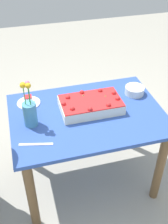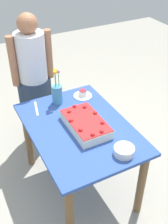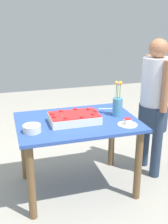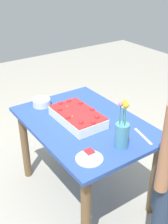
{
  "view_description": "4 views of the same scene",
  "coord_description": "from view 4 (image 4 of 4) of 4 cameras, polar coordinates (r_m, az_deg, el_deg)",
  "views": [
    {
      "loc": [
        0.46,
        1.61,
        2.05
      ],
      "look_at": [
        0.03,
        0.01,
        0.77
      ],
      "focal_mm": 45.0,
      "sensor_mm": 36.0,
      "label": 1
    },
    {
      "loc": [
        -1.67,
        0.82,
        2.26
      ],
      "look_at": [
        0.05,
        -0.07,
        0.85
      ],
      "focal_mm": 45.0,
      "sensor_mm": 36.0,
      "label": 2
    },
    {
      "loc": [
        -0.66,
        -2.43,
        1.73
      ],
      "look_at": [
        0.06,
        -0.03,
        0.84
      ],
      "focal_mm": 45.0,
      "sensor_mm": 36.0,
      "label": 3
    },
    {
      "loc": [
        1.6,
        -1.1,
        1.9
      ],
      "look_at": [
        -0.02,
        0.01,
        0.83
      ],
      "focal_mm": 45.0,
      "sensor_mm": 36.0,
      "label": 4
    }
  ],
  "objects": [
    {
      "name": "flower_vase",
      "position": [
        1.93,
        7.73,
        -4.24
      ],
      "size": [
        0.1,
        0.1,
        0.35
      ],
      "color": "teal",
      "rests_on": "dining_table"
    },
    {
      "name": "dining_table",
      "position": [
        2.33,
        0.11,
        -4.94
      ],
      "size": [
        1.16,
        0.82,
        0.75
      ],
      "color": "#2D4E9F",
      "rests_on": "ground_plane"
    },
    {
      "name": "sheet_cake",
      "position": [
        2.24,
        -1.33,
        -0.88
      ],
      "size": [
        0.46,
        0.27,
        0.11
      ],
      "color": "white",
      "rests_on": "dining_table"
    },
    {
      "name": "cake_knife",
      "position": [
        2.12,
        11.91,
        -4.83
      ],
      "size": [
        0.23,
        0.07,
        0.0
      ],
      "primitive_type": "cube",
      "rotation": [
        0.0,
        0.0,
        6.05
      ],
      "color": "silver",
      "rests_on": "dining_table"
    },
    {
      "name": "serving_plate_with_slice",
      "position": [
        1.85,
        1.09,
        -9.1
      ],
      "size": [
        0.18,
        0.18,
        0.07
      ],
      "color": "white",
      "rests_on": "dining_table"
    },
    {
      "name": "fruit_bowl",
      "position": [
        2.52,
        -8.61,
        1.96
      ],
      "size": [
        0.16,
        0.16,
        0.06
      ],
      "primitive_type": "cylinder",
      "color": "silver",
      "rests_on": "dining_table"
    },
    {
      "name": "ground_plane",
      "position": [
        2.72,
        0.1,
        -15.74
      ],
      "size": [
        8.0,
        8.0,
        0.0
      ],
      "primitive_type": "plane",
      "color": "#A19D90"
    }
  ]
}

